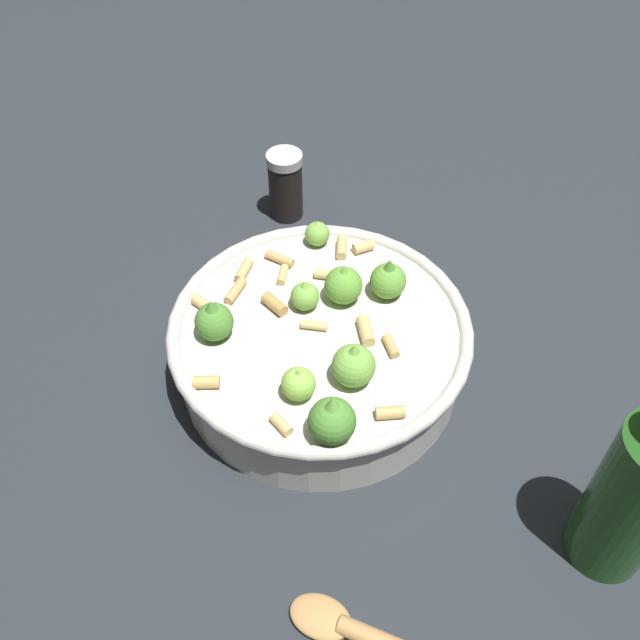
{
  "coord_description": "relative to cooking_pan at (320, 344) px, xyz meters",
  "views": [
    {
      "loc": [
        -0.43,
        0.15,
        0.58
      ],
      "look_at": [
        0.0,
        0.0,
        0.08
      ],
      "focal_mm": 39.3,
      "sensor_mm": 36.0,
      "label": 1
    }
  ],
  "objects": [
    {
      "name": "pepper_shaker",
      "position": [
        0.26,
        -0.04,
        0.0
      ],
      "size": [
        0.04,
        0.04,
        0.09
      ],
      "color": "black",
      "rests_on": "ground"
    },
    {
      "name": "cooking_pan",
      "position": [
        0.0,
        0.0,
        0.0
      ],
      "size": [
        0.3,
        0.3,
        0.12
      ],
      "color": "beige",
      "rests_on": "ground"
    },
    {
      "name": "ground_plane",
      "position": [
        0.0,
        -0.0,
        -0.04
      ],
      "size": [
        2.4,
        2.4,
        0.0
      ],
      "primitive_type": "plane",
      "color": "#23282D"
    },
    {
      "name": "olive_oil_bottle",
      "position": [
        -0.26,
        -0.17,
        0.05
      ],
      "size": [
        0.07,
        0.07,
        0.22
      ],
      "color": "#1E4C19",
      "rests_on": "ground"
    }
  ]
}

